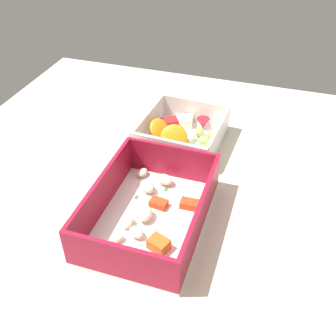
# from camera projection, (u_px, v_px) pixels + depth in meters

# --- Properties ---
(table_surface) EXTENTS (0.80, 0.80, 0.02)m
(table_surface) POSITION_uv_depth(u_px,v_px,m) (158.00, 187.00, 0.66)
(table_surface) COLOR beige
(table_surface) RESTS_ON ground
(pasta_container) EXTENTS (0.22, 0.15, 0.06)m
(pasta_container) POSITION_uv_depth(u_px,v_px,m) (150.00, 211.00, 0.57)
(pasta_container) COLOR white
(pasta_container) RESTS_ON table_surface
(fruit_bowl) EXTENTS (0.16, 0.15, 0.06)m
(fruit_bowl) POSITION_uv_depth(u_px,v_px,m) (182.00, 134.00, 0.73)
(fruit_bowl) COLOR white
(fruit_bowl) RESTS_ON table_surface
(paper_cup_liner) EXTENTS (0.04, 0.04, 0.01)m
(paper_cup_liner) POSITION_uv_depth(u_px,v_px,m) (183.00, 108.00, 0.82)
(paper_cup_liner) COLOR white
(paper_cup_liner) RESTS_ON table_surface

